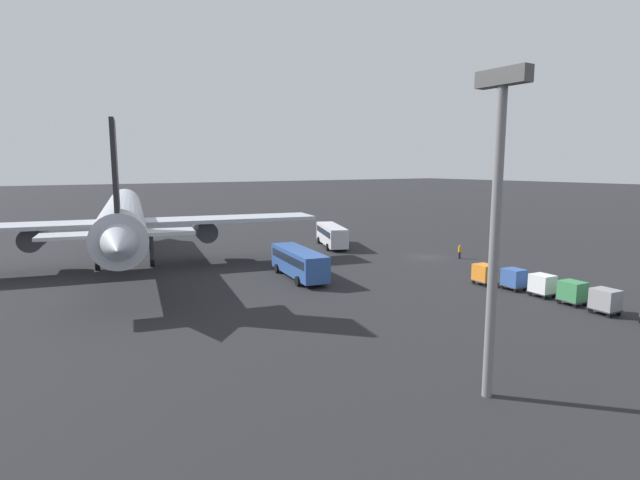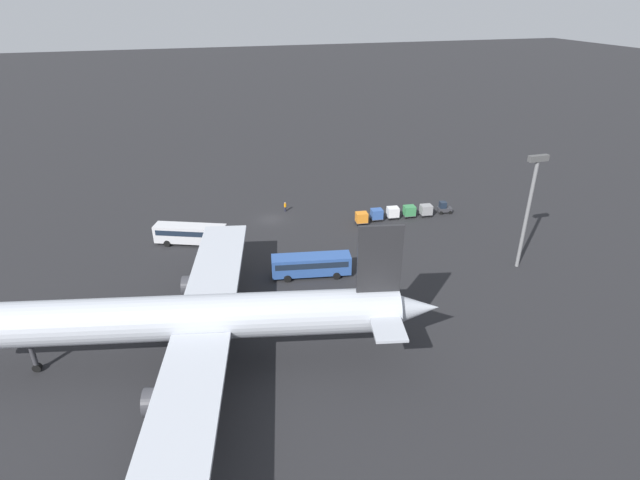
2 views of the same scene
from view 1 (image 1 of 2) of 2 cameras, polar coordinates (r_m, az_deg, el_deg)
The scene contains 11 objects.
ground_plane at distance 66.79m, azimuth 12.09°, elevation -1.91°, with size 600.00×600.00×0.00m, color #232326.
airplane at distance 63.00m, azimuth -21.59°, elevation 2.41°, with size 51.70×45.24×15.49m.
shuttle_bus_near at distance 73.40m, azimuth 1.34°, elevation 0.69°, with size 11.13×6.45×3.12m.
shuttle_bus_far at distance 52.89m, azimuth -2.45°, elevation -2.41°, with size 11.08×4.41×3.06m.
worker_person at distance 66.48m, azimuth 15.65°, elevation -1.32°, with size 0.38×0.38×1.74m.
cargo_cart_grey at distance 46.28m, azimuth 29.82°, elevation -5.96°, with size 2.15×1.87×2.06m.
cargo_cart_green at distance 48.00m, azimuth 26.88°, elevation -5.26°, with size 2.15×1.87×2.06m.
cargo_cart_white at distance 49.72m, azimuth 24.07°, elevation -4.62°, with size 2.15×1.87×2.06m.
cargo_cart_blue at distance 51.37m, azimuth 21.29°, elevation -4.06°, with size 2.15×1.87×2.06m.
cargo_cart_orange at distance 52.63m, azimuth 18.25°, elevation -3.61°, with size 2.15×1.87×2.06m.
light_pole at distance 25.96m, azimuth 19.54°, elevation 4.26°, with size 2.80×0.70×16.39m.
Camera 1 is at (-46.54, 46.42, 11.84)m, focal length 28.00 mm.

